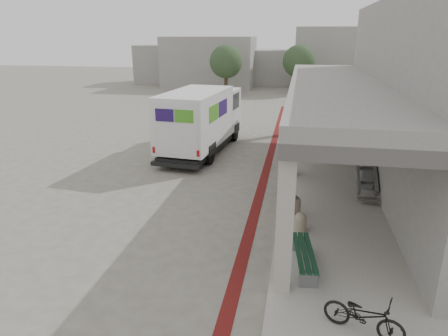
% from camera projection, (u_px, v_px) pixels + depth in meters
% --- Properties ---
extents(ground, '(120.00, 120.00, 0.00)m').
position_uv_depth(ground, '(222.00, 219.00, 12.92)').
color(ground, '#676158').
rests_on(ground, ground).
extents(bike_lane_stripe, '(0.35, 40.00, 0.01)m').
position_uv_depth(bike_lane_stripe, '(259.00, 198.00, 14.61)').
color(bike_lane_stripe, '#5C1312').
rests_on(bike_lane_stripe, ground).
extents(sidewalk, '(4.40, 28.00, 0.12)m').
position_uv_depth(sidewalk, '(350.00, 228.00, 12.20)').
color(sidewalk, gray).
rests_on(sidewalk, ground).
extents(transit_building, '(7.60, 17.00, 7.00)m').
position_uv_depth(transit_building, '(424.00, 99.00, 14.83)').
color(transit_building, gray).
rests_on(transit_building, ground).
extents(distant_backdrop, '(28.00, 10.00, 6.50)m').
position_uv_depth(distant_backdrop, '(257.00, 62.00, 46.00)').
color(distant_backdrop, gray).
rests_on(distant_backdrop, ground).
extents(tree_left, '(3.20, 3.20, 4.80)m').
position_uv_depth(tree_left, '(226.00, 62.00, 38.88)').
color(tree_left, '#38281C').
rests_on(tree_left, ground).
extents(tree_mid, '(3.20, 3.20, 4.80)m').
position_uv_depth(tree_mid, '(299.00, 61.00, 39.52)').
color(tree_mid, '#38281C').
rests_on(tree_mid, ground).
extents(tree_right, '(3.20, 3.20, 4.80)m').
position_uv_depth(tree_right, '(386.00, 63.00, 37.18)').
color(tree_right, '#38281C').
rests_on(tree_right, ground).
extents(fedex_truck, '(2.99, 7.60, 3.16)m').
position_uv_depth(fedex_truck, '(202.00, 119.00, 20.00)').
color(fedex_truck, black).
rests_on(fedex_truck, ground).
extents(bench, '(0.66, 2.02, 0.47)m').
position_uv_depth(bench, '(304.00, 256.00, 9.94)').
color(bench, slate).
rests_on(bench, sidewalk).
extents(bollard_near, '(0.38, 0.38, 0.56)m').
position_uv_depth(bollard_near, '(300.00, 221.00, 11.88)').
color(bollard_near, gray).
rests_on(bollard_near, sidewalk).
extents(bollard_far, '(0.43, 0.43, 0.64)m').
position_uv_depth(bollard_far, '(294.00, 205.00, 12.96)').
color(bollard_far, gray).
rests_on(bollard_far, sidewalk).
extents(utility_cabinet, '(0.54, 0.66, 0.97)m').
position_uv_depth(utility_cabinet, '(368.00, 175.00, 15.17)').
color(utility_cabinet, gray).
rests_on(utility_cabinet, sidewalk).
extents(bicycle_black, '(1.66, 1.08, 0.82)m').
position_uv_depth(bicycle_black, '(364.00, 315.00, 7.71)').
color(bicycle_black, black).
rests_on(bicycle_black, sidewalk).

